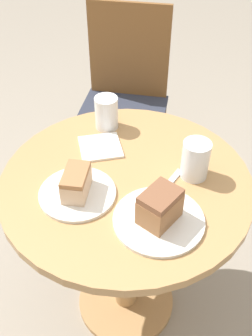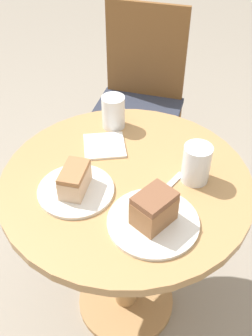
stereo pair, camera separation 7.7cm
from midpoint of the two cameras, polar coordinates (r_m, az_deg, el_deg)
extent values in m
plane|color=gray|center=(1.75, 1.32, -18.77)|extent=(8.00, 8.00, 0.00)
cylinder|color=tan|center=(1.74, 1.33, -18.57)|extent=(0.39, 0.39, 0.03)
cylinder|color=tan|center=(1.46, 1.54, -11.85)|extent=(0.09, 0.09, 0.66)
cylinder|color=tan|center=(1.20, 1.83, -2.02)|extent=(0.77, 0.77, 0.03)
cylinder|color=brown|center=(1.96, -4.73, -0.62)|extent=(0.04, 0.04, 0.42)
cylinder|color=brown|center=(1.89, 6.09, -2.70)|extent=(0.04, 0.04, 0.42)
cylinder|color=brown|center=(2.27, -1.24, 6.12)|extent=(0.04, 0.04, 0.42)
cylinder|color=brown|center=(2.21, 8.18, 4.53)|extent=(0.04, 0.04, 0.42)
cube|color=#2D3342|center=(1.94, 2.26, 7.25)|extent=(0.49, 0.52, 0.03)
cube|color=brown|center=(2.00, 4.04, 16.50)|extent=(0.40, 0.09, 0.47)
cylinder|color=silver|center=(1.07, 6.03, -7.85)|extent=(0.25, 0.25, 0.01)
cylinder|color=silver|center=(1.15, -5.39, -3.29)|extent=(0.22, 0.22, 0.01)
cube|color=#9E6B42|center=(1.04, 6.20, -6.29)|extent=(0.13, 0.13, 0.08)
cube|color=brown|center=(1.00, 6.39, -4.44)|extent=(0.13, 0.13, 0.02)
cube|color=beige|center=(1.13, -5.50, -2.00)|extent=(0.08, 0.12, 0.06)
cube|color=#9E6B42|center=(1.10, -5.63, -0.56)|extent=(0.08, 0.12, 0.02)
cylinder|color=silver|center=(1.18, 11.90, -0.10)|extent=(0.07, 0.07, 0.08)
cylinder|color=white|center=(1.17, 12.02, 0.57)|extent=(0.08, 0.08, 0.12)
cylinder|color=silver|center=(1.38, -0.22, 7.35)|extent=(0.07, 0.07, 0.07)
cylinder|color=white|center=(1.37, -0.23, 8.10)|extent=(0.08, 0.08, 0.12)
cube|color=silver|center=(1.30, -1.47, 3.22)|extent=(0.16, 0.16, 0.01)
cube|color=silver|center=(1.17, 7.98, -2.77)|extent=(0.10, 0.14, 0.00)
camera|label=1|loc=(0.04, -88.11, 1.66)|focal=42.00mm
camera|label=2|loc=(0.04, 91.89, -1.66)|focal=42.00mm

